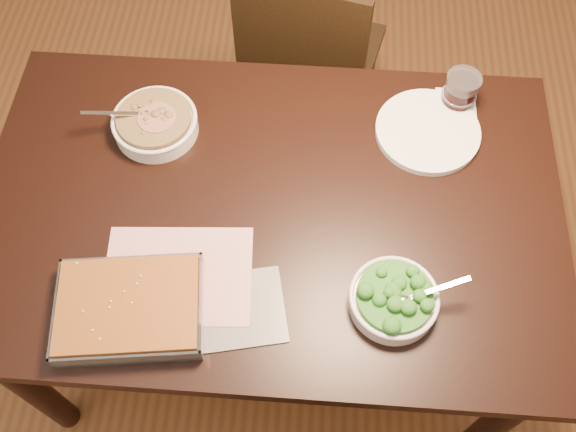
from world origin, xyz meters
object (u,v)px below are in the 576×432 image
object	(u,v)px
stew_bowl	(155,123)
wine_tumbler	(461,90)
broccoli_bowl	(394,299)
baking_dish	(130,308)
table	(270,225)
dinner_plate	(428,131)
chair_far	(308,59)

from	to	relation	value
stew_bowl	wine_tumbler	size ratio (longest dim) A/B	2.40
wine_tumbler	broccoli_bowl	bearing A→B (deg)	-106.73
baking_dish	wine_tumbler	size ratio (longest dim) A/B	3.45
table	dinner_plate	bearing A→B (deg)	32.33
table	broccoli_bowl	world-z (taller)	broccoli_bowl
broccoli_bowl	dinner_plate	world-z (taller)	broccoli_bowl
wine_tumbler	table	bearing A→B (deg)	-143.31
stew_bowl	wine_tumbler	distance (m)	0.78
table	baking_dish	size ratio (longest dim) A/B	4.13
stew_bowl	broccoli_bowl	size ratio (longest dim) A/B	1.08
dinner_plate	baking_dish	bearing A→B (deg)	-140.94
broccoli_bowl	chair_far	size ratio (longest dim) A/B	0.25
table	dinner_plate	world-z (taller)	dinner_plate
chair_far	wine_tumbler	bearing A→B (deg)	150.11
broccoli_bowl	chair_far	xyz separation A→B (m)	(-0.23, 0.96, -0.29)
broccoli_bowl	stew_bowl	bearing A→B (deg)	143.84
stew_bowl	chair_far	size ratio (longest dim) A/B	0.27
table	baking_dish	world-z (taller)	baking_dish
table	dinner_plate	xyz separation A→B (m)	(0.38, 0.24, 0.10)
broccoli_bowl	dinner_plate	xyz separation A→B (m)	(0.09, 0.47, -0.02)
dinner_plate	table	bearing A→B (deg)	-147.67
stew_bowl	dinner_plate	bearing A→B (deg)	3.17
broccoli_bowl	wine_tumbler	xyz separation A→B (m)	(0.17, 0.57, 0.03)
stew_bowl	dinner_plate	size ratio (longest dim) A/B	0.89
table	dinner_plate	distance (m)	0.46
wine_tumbler	chair_far	xyz separation A→B (m)	(-0.40, 0.38, -0.32)
stew_bowl	wine_tumbler	xyz separation A→B (m)	(0.77, 0.14, 0.02)
stew_bowl	broccoli_bowl	xyz separation A→B (m)	(0.59, -0.43, -0.00)
stew_bowl	chair_far	xyz separation A→B (m)	(0.37, 0.52, -0.29)
broccoli_bowl	wine_tumbler	world-z (taller)	wine_tumbler
table	baking_dish	xyz separation A→B (m)	(-0.27, -0.29, 0.12)
dinner_plate	chair_far	xyz separation A→B (m)	(-0.32, 0.48, -0.27)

